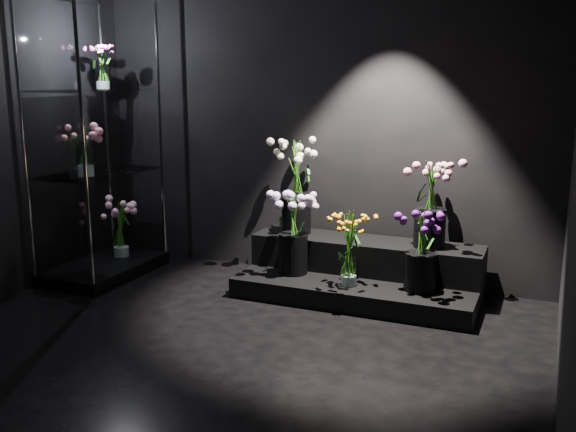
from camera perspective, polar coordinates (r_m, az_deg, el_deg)
The scene contains 12 objects.
floor at distance 4.00m, azimuth -8.07°, elevation -12.93°, with size 4.00×4.00×0.00m, color black.
wall_back at distance 5.43m, azimuth 2.46°, elevation 9.21°, with size 4.00×4.00×0.00m, color black.
display_riser at distance 5.14m, azimuth 6.54°, elevation -5.02°, with size 1.85×0.82×0.41m.
display_case at distance 5.62m, azimuth -16.66°, elevation 6.34°, with size 0.63×1.05×2.32m.
bouquet_orange_bells at distance 4.80m, azimuth 5.46°, elevation -2.88°, with size 0.27×0.27×0.56m.
bouquet_lilac at distance 5.05m, azimuth 0.46°, elevation -0.88°, with size 0.45×0.45×0.66m.
bouquet_purple at distance 4.75m, azimuth 11.78°, elevation -2.49°, with size 0.34×0.34×0.62m.
bouquet_cream_roses at distance 5.29m, azimuth 0.75°, elevation 3.13°, with size 0.39×0.39×0.76m.
bouquet_pink_roses at distance 4.97m, azimuth 12.61°, elevation 1.68°, with size 0.49×0.49×0.67m.
bouquet_case_pink at distance 5.42m, azimuth -17.64°, elevation 5.67°, with size 0.32×0.32×0.40m.
bouquet_case_magenta at distance 5.76m, azimuth -16.22°, elevation 12.68°, with size 0.26×0.26×0.37m.
bouquet_case_base_pink at distance 5.91m, azimuth -14.69°, elevation -0.97°, with size 0.34×0.34×0.51m.
Camera 1 is at (1.90, -3.08, 1.71)m, focal length 40.00 mm.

